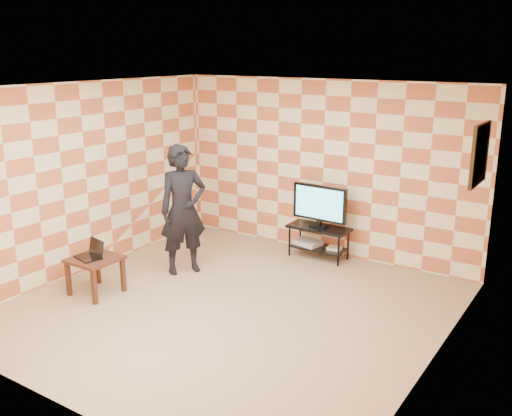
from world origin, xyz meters
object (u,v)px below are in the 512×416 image
object	(u,v)px
person	(183,210)
tv_stand	(319,235)
tv	(320,204)
side_table	(95,264)

from	to	relation	value
person	tv_stand	bearing A→B (deg)	-8.44
tv_stand	tv	distance (m)	0.49
tv	person	distance (m)	2.08
tv_stand	side_table	size ratio (longest dim) A/B	1.61
tv	side_table	bearing A→B (deg)	-123.16
tv_stand	side_table	bearing A→B (deg)	-123.13
tv_stand	tv	size ratio (longest dim) A/B	1.06
tv	person	bearing A→B (deg)	-131.06
person	side_table	bearing A→B (deg)	-168.21
tv_stand	person	distance (m)	2.15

